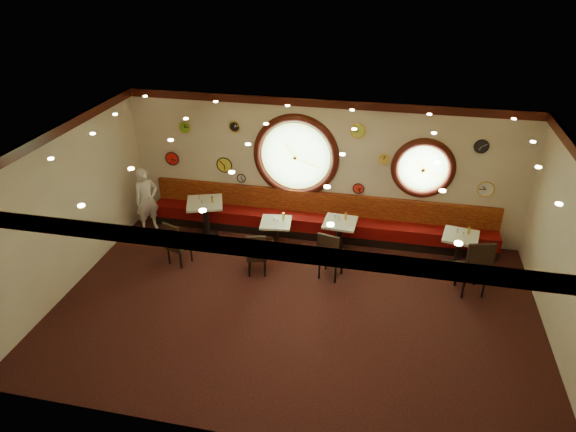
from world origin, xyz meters
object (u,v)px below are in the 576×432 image
(table_d, at_px, (459,247))
(condiment_a_bottle, at_px, (212,199))
(chair_d, at_px, (476,265))
(condiment_b_bottle, at_px, (283,216))
(condiment_b_salt, at_px, (274,219))
(condiment_c_salt, at_px, (335,217))
(condiment_a_salt, at_px, (199,198))
(condiment_a_pepper, at_px, (201,201))
(condiment_d_bottle, at_px, (469,230))
(condiment_c_bottle, at_px, (346,216))
(waiter, at_px, (147,200))
(condiment_d_pepper, at_px, (463,235))
(table_a, at_px, (206,214))
(condiment_c_pepper, at_px, (339,219))
(table_b, at_px, (276,232))
(chair_c, at_px, (330,253))
(chair_a, at_px, (175,241))
(condiment_b_pepper, at_px, (277,220))
(condiment_d_salt, at_px, (457,231))
(table_c, at_px, (340,233))
(chair_b, at_px, (257,252))

(table_d, bearing_deg, condiment_a_bottle, 178.13)
(chair_d, distance_m, condiment_b_bottle, 4.07)
(condiment_b_salt, distance_m, condiment_c_salt, 1.33)
(condiment_a_salt, bearing_deg, condiment_a_pepper, -54.25)
(condiment_d_bottle, bearing_deg, condiment_c_bottle, 177.81)
(condiment_a_bottle, bearing_deg, condiment_c_salt, -0.65)
(table_d, distance_m, waiter, 7.08)
(condiment_a_pepper, distance_m, condiment_d_pepper, 5.71)
(table_a, height_order, condiment_c_pepper, table_a)
(condiment_c_salt, height_order, waiter, waiter)
(table_b, relative_size, chair_c, 1.09)
(condiment_b_salt, height_order, condiment_c_salt, condiment_c_salt)
(condiment_a_pepper, bearing_deg, chair_a, -96.92)
(condiment_c_salt, relative_size, condiment_b_pepper, 1.12)
(condiment_d_pepper, height_order, condiment_b_bottle, condiment_b_bottle)
(chair_a, height_order, condiment_c_pepper, chair_a)
(waiter, bearing_deg, chair_d, -58.15)
(chair_a, distance_m, waiter, 1.82)
(chair_d, distance_m, condiment_c_pepper, 2.95)
(condiment_b_salt, xyz_separation_m, waiter, (-3.13, 0.29, 0.01))
(condiment_d_salt, xyz_separation_m, condiment_a_bottle, (-5.39, 0.10, 0.13))
(chair_a, xyz_separation_m, condiment_d_bottle, (5.99, 1.26, 0.27))
(chair_d, distance_m, condiment_d_bottle, 1.07)
(condiment_b_salt, relative_size, condiment_d_salt, 1.13)
(table_a, xyz_separation_m, condiment_b_pepper, (1.77, -0.31, 0.21))
(condiment_b_pepper, height_order, waiter, waiter)
(condiment_a_bottle, xyz_separation_m, waiter, (-1.61, -0.03, -0.17))
(waiter, bearing_deg, condiment_d_salt, -50.06)
(table_c, distance_m, table_d, 2.52)
(chair_c, xyz_separation_m, condiment_b_salt, (-1.35, 0.86, 0.16))
(chair_c, height_order, condiment_b_salt, chair_c)
(table_d, xyz_separation_m, condiment_a_bottle, (-5.46, 0.18, 0.46))
(chair_d, xyz_separation_m, waiter, (-7.28, 1.11, 0.08))
(chair_d, xyz_separation_m, condiment_b_bottle, (-3.96, 0.94, 0.10))
(chair_a, xyz_separation_m, condiment_b_salt, (1.89, 1.02, 0.19))
(condiment_c_bottle, bearing_deg, condiment_a_salt, 179.39)
(chair_d, height_order, condiment_b_pepper, chair_d)
(table_a, distance_m, condiment_a_pepper, 0.38)
(condiment_a_pepper, distance_m, condiment_c_bottle, 3.27)
(chair_c, height_order, condiment_a_bottle, chair_c)
(chair_a, xyz_separation_m, condiment_a_salt, (0.03, 1.39, 0.35))
(chair_b, relative_size, chair_c, 0.90)
(chair_b, height_order, chair_d, chair_d)
(table_b, distance_m, condiment_d_salt, 3.85)
(table_d, distance_m, condiment_c_salt, 2.66)
(condiment_b_salt, bearing_deg, table_c, 8.32)
(condiment_b_salt, xyz_separation_m, condiment_d_pepper, (3.97, 0.09, 0.05))
(table_a, distance_m, table_d, 5.64)
(condiment_b_bottle, distance_m, condiment_d_bottle, 3.91)
(table_b, bearing_deg, condiment_b_pepper, -28.82)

